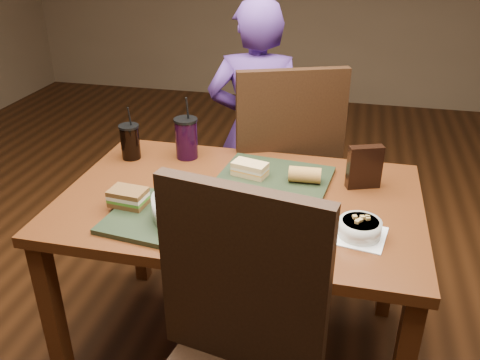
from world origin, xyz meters
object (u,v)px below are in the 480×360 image
Objects in this scene: tray_near at (172,219)px; chip_bag at (364,167)px; soup_bowl at (360,228)px; cup_berry at (186,138)px; chair_far at (292,165)px; baguette_near at (192,233)px; salad_bowl at (191,204)px; diner at (256,132)px; baguette_far at (305,175)px; sandwich_far at (250,169)px; dining_table at (240,218)px; cup_cola at (130,142)px; sandwich_near at (128,197)px; tray_far at (275,178)px.

chip_bag is at bearing 32.97° from tray_near.
cup_berry is at bearing 147.93° from soup_bowl.
chair_far is 9.32× the size of baguette_near.
tray_near is at bearing 132.11° from baguette_near.
chair_far is at bearing 73.12° from salad_bowl.
chair_far reaches higher than chip_bag.
baguette_near is (0.04, -1.17, 0.12)m from diner.
baguette_near and baguette_far have the same top height.
chair_far is at bearing 75.92° from sandwich_far.
cup_berry is (-0.18, 0.48, 0.03)m from salad_bowl.
baguette_far is at bearing -77.39° from chair_far.
dining_table is 5.01× the size of salad_bowl.
cup_cola reaches higher than dining_table.
chip_bag is (0.43, 0.18, 0.17)m from dining_table.
soup_bowl is at bearing -67.61° from chair_far.
diner reaches higher than baguette_far.
chair_far reaches higher than cup_cola.
tray_near is at bearing -77.27° from cup_berry.
dining_table is 1.17× the size of chair_far.
tray_near is 3.54× the size of baguette_near.
sandwich_near is at bearing -121.66° from chair_far.
salad_bowl is at bearing -122.70° from dining_table.
cup_cola is (-0.53, 0.08, 0.03)m from sandwich_far.
cup_cola reaches higher than soup_bowl.
diner reaches higher than tray_far.
sandwich_far reaches higher than tray_near.
baguette_near is (-0.08, -0.49, 0.00)m from sandwich_far.
salad_bowl is 0.97× the size of cup_berry.
chair_far is 0.56m from cup_berry.
cup_berry reaches higher than baguette_far.
sandwich_far is at bearing 41.66° from sandwich_near.
baguette_near is at bearing -51.51° from cup_cola.
chair_far reaches higher than soup_bowl.
soup_bowl is at bearing 19.32° from baguette_near.
sandwich_near is 1.10× the size of baguette_far.
baguette_far reaches higher than tray_far.
dining_table is 0.84m from diner.
baguette_near is at bearing -108.89° from tray_far.
salad_bowl is at bearing -4.54° from sandwich_near.
sandwich_near reaches higher than tray_far.
cup_cola is 0.24m from cup_berry.
chair_far reaches higher than baguette_near.
baguette_near is at bearing 83.36° from diner.
diner is at bearing 97.54° from dining_table.
baguette_far is (0.22, 0.14, 0.14)m from dining_table.
chair_far reaches higher than sandwich_near.
chip_bag reaches higher than dining_table.
diner is 1.04m from sandwich_near.
diner is 5.91× the size of cup_cola.
chip_bag reaches higher than tray_near.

